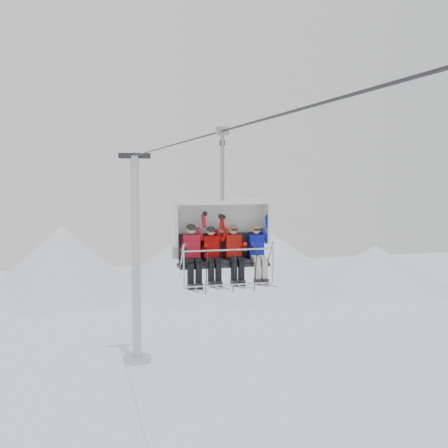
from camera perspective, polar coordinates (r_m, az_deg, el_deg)
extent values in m
cone|color=white|center=(58.51, -16.04, -3.56)|extent=(16.00, 16.00, 7.00)
cone|color=white|center=(58.47, -5.17, -4.37)|extent=(14.00, 14.00, 5.00)
cone|color=white|center=(58.99, 4.80, -3.79)|extent=(18.00, 18.00, 6.00)
cone|color=white|center=(61.91, 15.09, -4.23)|extent=(16.00, 16.00, 4.50)
cone|color=white|center=(62.66, -0.21, -3.93)|extent=(12.00, 12.00, 4.50)
cylinder|color=#B8BBC0|center=(36.46, -8.94, -3.64)|extent=(0.56, 0.56, 13.30)
cylinder|color=#B8BBC0|center=(38.00, -8.80, -13.37)|extent=(1.80, 1.80, 0.30)
cube|color=#29292E|center=(36.04, -9.09, 6.86)|extent=(2.00, 0.35, 0.35)
cylinder|color=#29292E|center=(14.36, 0.00, 9.47)|extent=(0.06, 50.00, 0.06)
cube|color=black|center=(14.57, -0.07, -3.81)|extent=(2.26, 0.55, 0.10)
cube|color=black|center=(14.76, -0.33, -2.20)|extent=(2.26, 0.10, 0.66)
cube|color=#29292E|center=(14.58, -0.07, -4.15)|extent=(2.37, 0.60, 0.08)
cube|color=silver|center=(14.93, -0.54, -0.53)|extent=(2.52, 0.10, 1.50)
cube|color=silver|center=(14.49, -0.15, 2.28)|extent=(2.52, 0.90, 0.10)
cylinder|color=silver|center=(13.99, 0.50, -2.65)|extent=(2.30, 0.04, 0.04)
cylinder|color=silver|center=(14.07, 0.58, -6.20)|extent=(2.30, 0.04, 0.04)
cylinder|color=#92959A|center=(14.49, -0.17, 5.85)|extent=(0.10, 0.10, 1.81)
cube|color=#92959A|center=(14.52, -0.18, 9.42)|extent=(0.30, 0.18, 0.22)
cube|color=#B31624|center=(14.36, -3.38, -2.34)|extent=(0.43, 0.29, 0.64)
sphere|color=tan|center=(14.27, -3.35, -0.55)|extent=(0.24, 0.24, 0.24)
cube|color=black|center=(14.01, -3.42, -5.04)|extent=(0.14, 0.15, 0.51)
cube|color=black|center=(14.05, -2.59, -5.01)|extent=(0.14, 0.15, 0.51)
cube|color=silver|center=(13.99, -3.33, -6.71)|extent=(0.10, 1.69, 0.26)
cube|color=silver|center=(14.03, -2.50, -6.67)|extent=(0.10, 1.69, 0.26)
cube|color=#A80503|center=(14.47, -1.37, -2.38)|extent=(0.40, 0.27, 0.59)
sphere|color=tan|center=(14.39, -1.34, -0.75)|extent=(0.22, 0.22, 0.22)
cube|color=black|center=(14.12, -1.33, -4.87)|extent=(0.13, 0.15, 0.47)
cube|color=black|center=(14.16, -0.58, -4.84)|extent=(0.13, 0.15, 0.47)
cube|color=silver|center=(14.09, -1.23, -6.45)|extent=(0.09, 1.69, 0.26)
cube|color=silver|center=(14.14, -0.47, -6.41)|extent=(0.09, 1.69, 0.26)
cube|color=#B01109|center=(14.62, 0.91, -2.27)|extent=(0.41, 0.27, 0.60)
sphere|color=tan|center=(14.54, 0.96, -0.62)|extent=(0.22, 0.22, 0.22)
cube|color=black|center=(14.27, 1.01, -4.78)|extent=(0.14, 0.15, 0.48)
cube|color=black|center=(14.32, 1.76, -4.75)|extent=(0.14, 0.15, 0.48)
cube|color=silver|center=(14.24, 1.12, -6.37)|extent=(0.09, 1.69, 0.26)
cube|color=silver|center=(14.30, 1.87, -6.32)|extent=(0.09, 1.69, 0.26)
cube|color=#0F17A0|center=(14.80, 3.23, -2.21)|extent=(0.40, 0.27, 0.59)
sphere|color=tan|center=(14.72, 3.29, -0.61)|extent=(0.22, 0.22, 0.22)
cube|color=beige|center=(14.45, 3.40, -4.65)|extent=(0.13, 0.15, 0.48)
cube|color=beige|center=(14.51, 4.12, -4.61)|extent=(0.13, 0.15, 0.48)
cube|color=silver|center=(14.42, 3.52, -6.19)|extent=(0.09, 1.69, 0.26)
cube|color=silver|center=(14.48, 4.24, -6.15)|extent=(0.09, 1.69, 0.26)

